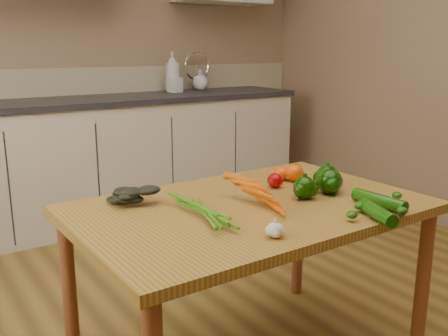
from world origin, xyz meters
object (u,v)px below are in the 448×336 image
object	(u,v)px
tomato_b	(281,173)
carrot_bunch	(240,200)
leafy_greens	(130,191)
zucchini_a	(379,201)
soap_bottle_b	(176,81)
pepper_a	(305,188)
garlic_bulb	(275,230)
tomato_c	(294,173)
pepper_c	(330,181)
zucchini_b	(377,213)
pepper_b	(327,177)
soap_bottle_a	(172,72)
tomato_a	(275,180)
table	(250,223)
soap_bottle_c	(200,80)

from	to	relation	value
tomato_b	carrot_bunch	bearing A→B (deg)	-150.06
leafy_greens	zucchini_a	bearing A→B (deg)	-36.57
soap_bottle_b	pepper_a	distance (m)	2.27
garlic_bulb	tomato_b	distance (m)	0.68
carrot_bunch	tomato_c	bearing A→B (deg)	22.58
pepper_c	zucchini_b	xyz separation A→B (m)	(-0.09, -0.31, -0.03)
pepper_a	tomato_c	xyz separation A→B (m)	(0.14, 0.22, -0.01)
pepper_a	pepper_b	xyz separation A→B (m)	(0.18, 0.06, 0.00)
leafy_greens	pepper_a	xyz separation A→B (m)	(0.58, -0.32, -0.00)
soap_bottle_b	tomato_c	xyz separation A→B (m)	(-0.49, -1.95, -0.26)
pepper_b	tomato_b	xyz separation A→B (m)	(-0.08, 0.20, -0.01)
soap_bottle_a	pepper_a	world-z (taller)	soap_bottle_a
garlic_bulb	tomato_a	distance (m)	0.56
tomato_c	leafy_greens	bearing A→B (deg)	172.01
table	pepper_b	xyz separation A→B (m)	(0.39, 0.00, 0.12)
pepper_c	soap_bottle_a	bearing A→B (deg)	77.35
tomato_b	tomato_c	world-z (taller)	tomato_c
leafy_greens	tomato_b	xyz separation A→B (m)	(0.68, -0.06, -0.01)
tomato_b	pepper_c	bearing A→B (deg)	-83.66
tomato_c	zucchini_b	xyz separation A→B (m)	(-0.10, -0.53, -0.01)
pepper_b	tomato_a	xyz separation A→B (m)	(-0.17, 0.12, -0.02)
garlic_bulb	pepper_c	size ratio (longest dim) A/B	0.57
table	zucchini_b	distance (m)	0.46
soap_bottle_a	table	bearing A→B (deg)	102.29
tomato_c	zucchini_a	xyz separation A→B (m)	(0.01, -0.44, -0.01)
table	soap_bottle_a	distance (m)	2.38
pepper_a	tomato_b	bearing A→B (deg)	68.11
soap_bottle_c	pepper_b	xyz separation A→B (m)	(-0.73, -2.20, -0.25)
carrot_bunch	tomato_c	distance (m)	0.45
table	zucchini_a	world-z (taller)	zucchini_a
zucchini_b	soap_bottle_a	bearing A→B (deg)	76.91
carrot_bunch	pepper_a	size ratio (longest dim) A/B	2.75
soap_bottle_b	pepper_a	world-z (taller)	soap_bottle_b
tomato_a	zucchini_a	world-z (taller)	tomato_a
carrot_bunch	garlic_bulb	distance (m)	0.29
soap_bottle_b	zucchini_b	size ratio (longest dim) A/B	0.92
pepper_a	tomato_a	world-z (taller)	pepper_a
soap_bottle_c	zucchini_b	bearing A→B (deg)	-45.16
soap_bottle_b	pepper_c	distance (m)	2.24
tomato_c	carrot_bunch	bearing A→B (deg)	-156.85
leafy_greens	zucchini_b	distance (m)	0.88
soap_bottle_a	soap_bottle_b	size ratio (longest dim) A/B	1.83
soap_bottle_a	tomato_b	size ratio (longest dim) A/B	4.61
tomato_c	soap_bottle_b	bearing A→B (deg)	75.93
garlic_bulb	zucchini_b	size ratio (longest dim) A/B	0.30
leafy_greens	tomato_a	distance (m)	0.60
soap_bottle_a	pepper_c	xyz separation A→B (m)	(-0.50, -2.24, -0.32)
soap_bottle_a	pepper_b	bearing A→B (deg)	111.78
soap_bottle_a	pepper_c	size ratio (longest dim) A/B	3.24
soap_bottle_b	tomato_a	xyz separation A→B (m)	(-0.62, -1.98, -0.27)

